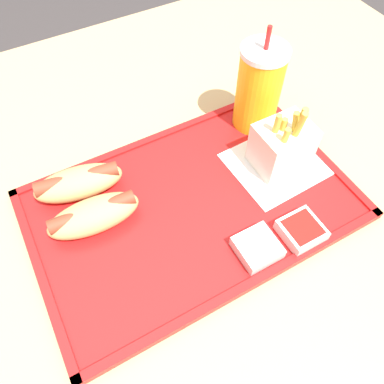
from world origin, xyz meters
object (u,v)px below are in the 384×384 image
object	(u,v)px
hot_dog_far	(78,182)
sauce_cup_ketchup	(301,230)
hot_dog_near	(94,215)
fries_carton	(282,146)
sauce_cup_mayo	(257,247)
soda_cup	(259,88)

from	to	relation	value
hot_dog_far	sauce_cup_ketchup	distance (m)	0.33
hot_dog_near	sauce_cup_ketchup	world-z (taller)	hot_dog_near
hot_dog_near	sauce_cup_ketchup	bearing A→B (deg)	-32.37
fries_carton	sauce_cup_mayo	xyz separation A→B (m)	(-0.12, -0.11, -0.03)
hot_dog_far	sauce_cup_ketchup	xyz separation A→B (m)	(0.24, -0.22, -0.01)
fries_carton	hot_dog_near	bearing A→B (deg)	173.37
sauce_cup_ketchup	hot_dog_far	bearing A→B (deg)	138.14
hot_dog_far	sauce_cup_mayo	size ratio (longest dim) A/B	2.54
hot_dog_near	sauce_cup_ketchup	distance (m)	0.29
fries_carton	sauce_cup_ketchup	distance (m)	0.13
soda_cup	fries_carton	bearing A→B (deg)	-100.85
sauce_cup_ketchup	fries_carton	bearing A→B (deg)	67.73
hot_dog_far	fries_carton	size ratio (longest dim) A/B	1.12
soda_cup	sauce_cup_mayo	distance (m)	0.26
soda_cup	sauce_cup_mayo	bearing A→B (deg)	-123.08
hot_dog_far	sauce_cup_mayo	xyz separation A→B (m)	(0.17, -0.21, -0.01)
fries_carton	hot_dog_far	bearing A→B (deg)	161.52
hot_dog_far	sauce_cup_ketchup	world-z (taller)	hot_dog_far
hot_dog_far	fries_carton	xyz separation A→B (m)	(0.29, -0.10, 0.02)
hot_dog_far	soda_cup	bearing A→B (deg)	-0.22
sauce_cup_ketchup	sauce_cup_mayo	bearing A→B (deg)	173.46
hot_dog_near	sauce_cup_mayo	distance (m)	0.23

